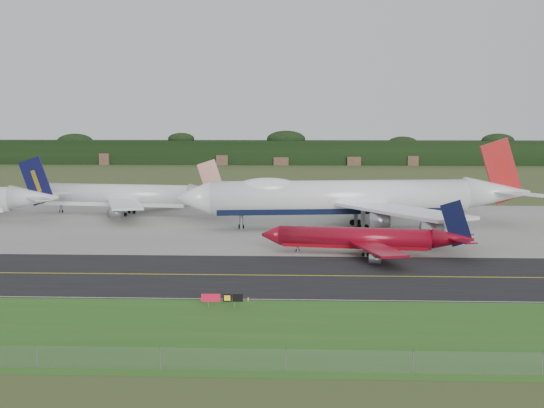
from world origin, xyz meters
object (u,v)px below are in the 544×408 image
at_px(jet_ba_747, 352,197).
at_px(jet_star_tail, 126,196).
at_px(taxiway_sign, 222,298).
at_px(jet_red_737, 366,239).

relative_size(jet_ba_747, jet_star_tail, 1.47).
bearing_deg(taxiway_sign, jet_ba_747, 73.66).
bearing_deg(jet_ba_747, taxiway_sign, -106.34).
height_order(jet_star_tail, taxiway_sign, jet_star_tail).
bearing_deg(jet_ba_747, jet_star_tail, 159.80).
height_order(jet_ba_747, jet_red_737, jet_ba_747).
bearing_deg(jet_star_tail, jet_red_737, -43.44).
relative_size(jet_red_737, taxiway_sign, 7.03).
height_order(jet_red_737, taxiway_sign, jet_red_737).
xyz_separation_m(jet_ba_747, jet_red_737, (0.61, -32.10, -3.91)).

